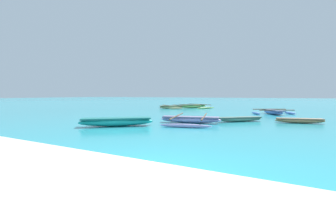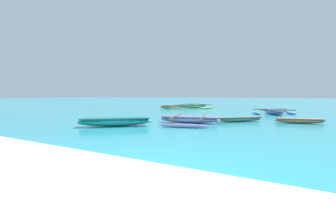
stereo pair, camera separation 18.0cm
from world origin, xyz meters
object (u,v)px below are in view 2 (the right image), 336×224
(moored_boat_0, at_px, (195,106))
(moored_boat_4, at_px, (274,112))
(moored_boat_5, at_px, (190,119))
(moored_boat_3, at_px, (239,119))
(moored_boat_1, at_px, (299,121))
(moored_boat_6, at_px, (115,121))
(moored_boat_2, at_px, (172,107))

(moored_boat_0, distance_m, moored_boat_4, 11.02)
(moored_boat_5, bearing_deg, moored_boat_4, 50.46)
(moored_boat_5, bearing_deg, moored_boat_3, 24.29)
(moored_boat_1, relative_size, moored_boat_6, 0.78)
(moored_boat_3, bearing_deg, moored_boat_5, 177.11)
(moored_boat_0, height_order, moored_boat_2, moored_boat_0)
(moored_boat_1, bearing_deg, moored_boat_5, -167.14)
(moored_boat_1, relative_size, moored_boat_2, 0.79)
(moored_boat_0, height_order, moored_boat_4, moored_boat_0)
(moored_boat_1, height_order, moored_boat_4, moored_boat_4)
(moored_boat_4, bearing_deg, moored_boat_5, -55.61)
(moored_boat_2, relative_size, moored_boat_4, 0.97)
(moored_boat_4, relative_size, moored_boat_6, 1.02)
(moored_boat_0, relative_size, moored_boat_3, 1.95)
(moored_boat_3, height_order, moored_boat_6, moored_boat_6)
(moored_boat_0, xyz_separation_m, moored_boat_3, (7.92, -12.41, -0.05))
(moored_boat_0, height_order, moored_boat_6, moored_boat_0)
(moored_boat_4, bearing_deg, moored_boat_1, -14.54)
(moored_boat_1, bearing_deg, moored_boat_2, 131.60)
(moored_boat_6, bearing_deg, moored_boat_0, 58.21)
(moored_boat_1, distance_m, moored_boat_2, 16.08)
(moored_boat_1, height_order, moored_boat_5, moored_boat_5)
(moored_boat_2, xyz_separation_m, moored_boat_5, (7.44, -12.04, 0.00))
(moored_boat_1, relative_size, moored_boat_3, 1.02)
(moored_boat_3, xyz_separation_m, moored_boat_4, (1.59, 6.84, 0.04))
(moored_boat_1, xyz_separation_m, moored_boat_2, (-13.25, 9.11, 0.04))
(moored_boat_5, distance_m, moored_boat_6, 4.37)
(moored_boat_0, relative_size, moored_boat_2, 1.51)
(moored_boat_6, bearing_deg, moored_boat_2, 66.61)
(moored_boat_3, distance_m, moored_boat_4, 7.02)
(moored_boat_3, height_order, moored_boat_5, moored_boat_5)
(moored_boat_2, distance_m, moored_boat_3, 14.10)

